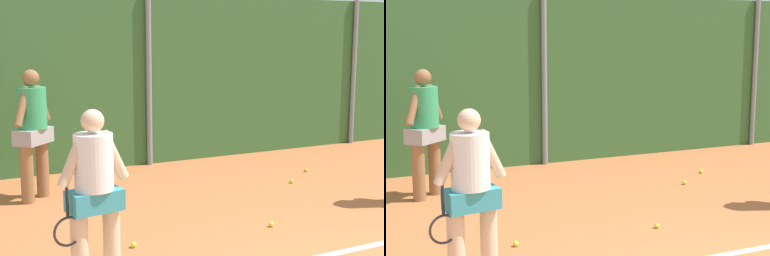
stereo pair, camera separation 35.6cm
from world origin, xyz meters
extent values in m
plane|color=#B76638|center=(0.00, 1.89, 0.00)|extent=(25.74, 25.74, 0.00)
cube|color=#386633|center=(0.00, 6.42, 1.55)|extent=(16.73, 0.25, 3.09)
cylinder|color=gray|center=(0.00, 6.24, 1.61)|extent=(0.10, 0.10, 3.23)
cylinder|color=gray|center=(4.83, 6.24, 1.61)|extent=(0.10, 0.10, 3.23)
cylinder|color=beige|center=(-2.25, 1.72, 0.37)|extent=(0.17, 0.17, 0.74)
cylinder|color=beige|center=(-2.58, 1.67, 0.37)|extent=(0.17, 0.17, 0.74)
cube|color=teal|center=(-2.41, 1.69, 0.84)|extent=(0.53, 0.36, 0.20)
cylinder|color=white|center=(-2.41, 1.69, 1.21)|extent=(0.36, 0.36, 0.53)
sphere|color=beige|center=(-2.41, 1.69, 1.59)|extent=(0.21, 0.21, 0.21)
cylinder|color=beige|center=(-2.21, 1.72, 1.25)|extent=(0.30, 0.13, 0.50)
cylinder|color=beige|center=(-2.62, 1.66, 1.25)|extent=(0.30, 0.13, 0.50)
cylinder|color=black|center=(-2.69, 1.60, 0.89)|extent=(0.03, 0.03, 0.28)
torus|color=#26262B|center=(-2.69, 1.60, 0.62)|extent=(0.28, 0.07, 0.28)
cylinder|color=#8C603D|center=(-2.21, 5.01, 0.41)|extent=(0.18, 0.18, 0.83)
cylinder|color=#8C603D|center=(-2.48, 4.76, 0.41)|extent=(0.18, 0.18, 0.83)
cube|color=#99999E|center=(-2.35, 4.89, 0.94)|extent=(0.62, 0.61, 0.22)
cylinder|color=#339E60|center=(-2.35, 4.89, 1.34)|extent=(0.40, 0.40, 0.59)
sphere|color=#8C603D|center=(-2.35, 4.89, 1.77)|extent=(0.24, 0.24, 0.24)
cylinder|color=#8C603D|center=(-2.18, 5.04, 1.39)|extent=(0.28, 0.27, 0.57)
cylinder|color=#8C603D|center=(-2.51, 4.73, 1.39)|extent=(0.28, 0.27, 0.57)
sphere|color=#CCDB33|center=(-1.75, 2.46, 0.03)|extent=(0.07, 0.07, 0.07)
sphere|color=#CCDB33|center=(1.54, 3.97, 0.03)|extent=(0.07, 0.07, 0.07)
sphere|color=#CCDB33|center=(0.03, 2.35, 0.03)|extent=(0.07, 0.07, 0.07)
sphere|color=#CCDB33|center=(2.23, 4.49, 0.03)|extent=(0.07, 0.07, 0.07)
camera|label=1|loc=(-3.86, -3.24, 2.35)|focal=52.80mm
camera|label=2|loc=(-3.54, -3.39, 2.35)|focal=52.80mm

